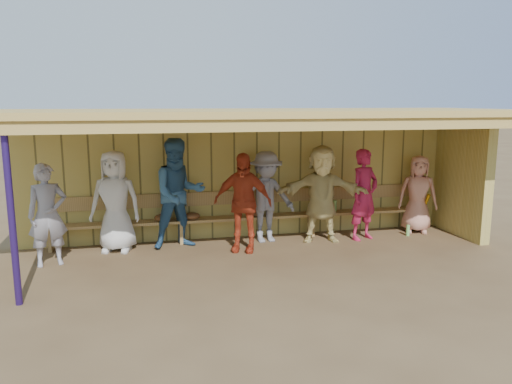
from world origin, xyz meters
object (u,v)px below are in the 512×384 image
player_h (418,194)px  bench (247,212)px  player_a (48,215)px  player_e (266,197)px  player_d (243,202)px  player_b (115,201)px  player_c (179,194)px  player_f (322,194)px  player_g (364,195)px

player_h → bench: player_h is taller
player_a → player_e: 3.81m
player_d → bench: bearing=95.5°
player_b → bench: (2.44, 0.31, -0.37)m
player_c → player_h: (4.80, 0.02, -0.21)m
player_b → player_d: player_b is taller
player_b → player_e: bearing=13.7°
player_d → player_e: 0.74m
player_b → bench: bearing=20.9°
player_e → bench: (-0.30, 0.31, -0.33)m
player_a → player_d: size_ratio=0.95×
player_b → player_f: size_ratio=0.98×
player_c → player_f: size_ratio=1.09×
player_a → player_f: 4.81m
player_b → player_f: 3.78m
player_h → bench: 3.49m
player_d → player_b: bearing=-169.9°
player_a → player_d: player_d is taller
player_d → bench: (0.25, 0.80, -0.35)m
player_d → bench: player_d is taller
player_b → player_f: player_f is taller
player_g → player_f: bearing=154.0°
player_a → player_e: size_ratio=0.97×
player_h → player_f: bearing=-152.0°
player_c → bench: (1.33, 0.32, -0.47)m
player_a → bench: bearing=-1.9°
player_f → player_g: size_ratio=1.05×
player_e → player_f: player_f is taller
player_d → player_g: (2.42, 0.24, -0.01)m
player_a → player_d: 3.22m
player_d → player_h: size_ratio=1.12×
player_a → player_e: bearing=-7.5°
player_d → player_f: size_ratio=0.96×
bench → player_h: bearing=-5.0°
player_d → player_e: size_ratio=1.02×
player_h → player_e: bearing=-157.5°
player_c → player_d: size_ratio=1.13×
player_f → player_h: size_ratio=1.17×
player_a → bench: (3.47, 0.87, -0.31)m
player_c → player_d: player_c is taller
player_c → player_e: (1.63, 0.02, -0.14)m
player_h → player_g: bearing=-146.1°
player_c → player_e: bearing=-10.3°
player_e → player_g: player_g is taller
bench → player_b: bearing=-172.9°
player_b → player_e: size_ratio=1.05×
player_a → player_h: (6.94, 0.57, -0.05)m
player_a → bench: 3.59m
player_h → bench: size_ratio=0.21×
player_h → player_a: bearing=-152.9°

